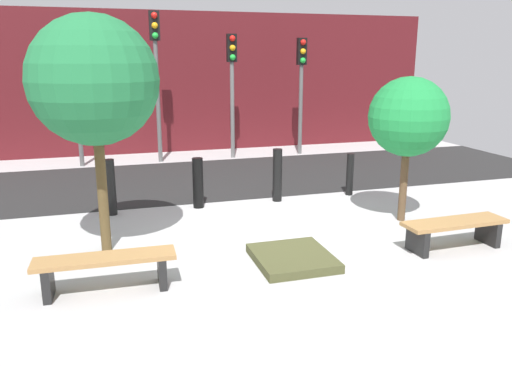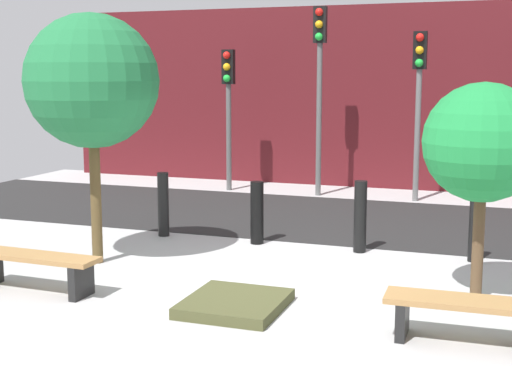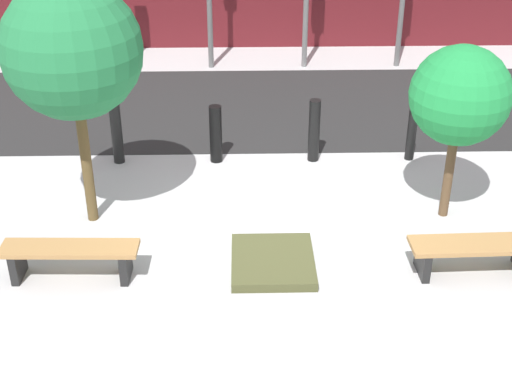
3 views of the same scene
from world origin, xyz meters
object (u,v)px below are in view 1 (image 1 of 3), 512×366
at_px(bollard_right, 350,174).
at_px(traffic_light_east, 301,75).
at_px(bench_left, 106,266).
at_px(bollard_left, 198,183).
at_px(planter_bed, 293,258).
at_px(tree_behind_left_bench, 94,81).
at_px(traffic_light_mid_east, 232,73).
at_px(bollard_far_left, 111,187).
at_px(traffic_light_west, 75,83).
at_px(tree_behind_right_bench, 408,117).
at_px(bench_right, 454,228).
at_px(traffic_light_mid_west, 156,61).
at_px(bollard_center, 277,175).

xyz_separation_m(bollard_right, traffic_light_east, (0.73, 4.79, 1.96)).
height_order(bench_left, bollard_right, bollard_right).
relative_size(bollard_left, traffic_light_east, 0.29).
height_order(planter_bed, tree_behind_left_bench, tree_behind_left_bench).
bearing_deg(traffic_light_mid_east, tree_behind_left_bench, -118.95).
xyz_separation_m(planter_bed, traffic_light_east, (3.22, 7.92, 2.35)).
xyz_separation_m(bollard_far_left, traffic_light_west, (-0.73, 4.79, 1.72)).
bearing_deg(bollard_left, tree_behind_right_bench, -28.43).
bearing_deg(bench_right, traffic_light_mid_west, 112.81).
bearing_deg(traffic_light_mid_west, tree_behind_right_bench, -61.05).
relative_size(bench_left, bollard_center, 1.61).
xyz_separation_m(planter_bed, bollard_center, (0.83, 3.13, 0.49)).
bearing_deg(tree_behind_right_bench, traffic_light_west, 131.21).
relative_size(tree_behind_left_bench, bollard_center, 3.21).
bearing_deg(traffic_light_east, traffic_light_mid_east, 179.99).
bearing_deg(planter_bed, bollard_right, 51.45).
distance_m(bollard_right, traffic_light_east, 5.23).
bearing_deg(bollard_right, planter_bed, -128.55).
height_order(bench_left, bollard_center, bollard_center).
distance_m(bollard_left, traffic_light_mid_west, 5.34).
bearing_deg(bollard_right, traffic_light_mid_east, 106.48).
height_order(tree_behind_left_bench, traffic_light_east, tree_behind_left_bench).
bearing_deg(traffic_light_east, bollard_left, -130.19).
distance_m(planter_bed, bollard_left, 3.26).
distance_m(tree_behind_left_bench, traffic_light_east, 8.85).
xyz_separation_m(bench_right, bollard_left, (-3.44, 3.33, 0.18)).
distance_m(bench_right, bollard_left, 4.79).
relative_size(traffic_light_mid_west, traffic_light_east, 1.19).
bearing_deg(bench_right, tree_behind_right_bench, 88.42).
bearing_deg(bollard_far_left, tree_behind_left_bench, -93.62).
relative_size(tree_behind_right_bench, traffic_light_mid_east, 0.73).
distance_m(bollard_left, traffic_light_west, 5.63).
distance_m(planter_bed, traffic_light_mid_east, 8.35).
distance_m(bollard_far_left, traffic_light_mid_west, 5.50).
xyz_separation_m(bollard_left, traffic_light_west, (-2.39, 4.79, 1.75)).
bearing_deg(tree_behind_left_bench, bollard_far_left, 86.38).
relative_size(bench_right, planter_bed, 1.43).
height_order(tree_behind_right_bench, bollard_center, tree_behind_right_bench).
xyz_separation_m(tree_behind_right_bench, bollard_left, (-3.44, 1.86, -1.39)).
relative_size(bench_left, traffic_light_mid_east, 0.50).
bearing_deg(bollard_left, bollard_right, 0.00).
height_order(bench_left, tree_behind_right_bench, tree_behind_right_bench).
distance_m(bollard_center, bollard_right, 1.66).
height_order(bench_right, traffic_light_mid_west, traffic_light_mid_west).
bearing_deg(bollard_far_left, traffic_light_east, 40.01).
distance_m(bench_right, tree_behind_left_bench, 5.87).
xyz_separation_m(tree_behind_left_bench, bollard_center, (3.44, 1.86, -2.03)).
height_order(tree_behind_left_bench, traffic_light_mid_east, traffic_light_mid_east).
height_order(bollard_left, traffic_light_mid_west, traffic_light_mid_west).
relative_size(planter_bed, tree_behind_left_bench, 0.34).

